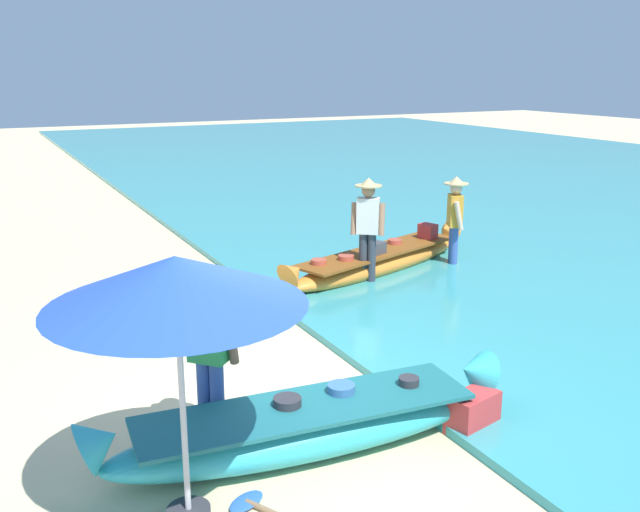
{
  "coord_description": "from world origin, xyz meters",
  "views": [
    {
      "loc": [
        -2.84,
        -6.16,
        3.54
      ],
      "look_at": [
        1.61,
        2.58,
        0.9
      ],
      "focal_mm": 39.44,
      "sensor_mm": 36.0,
      "label": 1
    }
  ],
  "objects_px": {
    "boat_cyan_foreground": "(307,426)",
    "cooler_box": "(473,413)",
    "boat_orange_midground": "(379,261)",
    "person_tourist_customer": "(209,350)",
    "person_vendor_hatted": "(368,224)",
    "person_vendor_assistant": "(455,216)",
    "patio_umbrella_large": "(176,283)"
  },
  "relations": [
    {
      "from": "cooler_box",
      "to": "boat_orange_midground",
      "type": "bearing_deg",
      "value": 54.54
    },
    {
      "from": "person_tourist_customer",
      "to": "person_vendor_hatted",
      "type": "bearing_deg",
      "value": 42.83
    },
    {
      "from": "boat_orange_midground",
      "to": "cooler_box",
      "type": "xyz_separation_m",
      "value": [
        -2.06,
        -5.12,
        -0.05
      ]
    },
    {
      "from": "boat_orange_midground",
      "to": "person_tourist_customer",
      "type": "xyz_separation_m",
      "value": [
        -4.44,
        -4.1,
        0.69
      ]
    },
    {
      "from": "person_vendor_assistant",
      "to": "patio_umbrella_large",
      "type": "height_order",
      "value": "patio_umbrella_large"
    },
    {
      "from": "person_vendor_assistant",
      "to": "cooler_box",
      "type": "xyz_separation_m",
      "value": [
        -3.48,
        -4.89,
        -0.76
      ]
    },
    {
      "from": "person_vendor_assistant",
      "to": "patio_umbrella_large",
      "type": "relative_size",
      "value": 0.77
    },
    {
      "from": "patio_umbrella_large",
      "to": "cooler_box",
      "type": "xyz_separation_m",
      "value": [
        2.94,
        0.04,
        -1.79
      ]
    },
    {
      "from": "person_vendor_assistant",
      "to": "cooler_box",
      "type": "height_order",
      "value": "person_vendor_assistant"
    },
    {
      "from": "boat_cyan_foreground",
      "to": "person_vendor_assistant",
      "type": "height_order",
      "value": "person_vendor_assistant"
    },
    {
      "from": "boat_cyan_foreground",
      "to": "cooler_box",
      "type": "distance_m",
      "value": 1.7
    },
    {
      "from": "boat_cyan_foreground",
      "to": "boat_orange_midground",
      "type": "height_order",
      "value": "boat_cyan_foreground"
    },
    {
      "from": "person_vendor_hatted",
      "to": "cooler_box",
      "type": "relative_size",
      "value": 3.41
    },
    {
      "from": "person_vendor_hatted",
      "to": "person_vendor_assistant",
      "type": "height_order",
      "value": "person_vendor_hatted"
    },
    {
      "from": "person_vendor_hatted",
      "to": "person_tourist_customer",
      "type": "xyz_separation_m",
      "value": [
        -3.9,
        -3.62,
        -0.11
      ]
    },
    {
      "from": "patio_umbrella_large",
      "to": "person_tourist_customer",
      "type": "bearing_deg",
      "value": 61.98
    },
    {
      "from": "person_vendor_hatted",
      "to": "person_tourist_customer",
      "type": "height_order",
      "value": "person_vendor_hatted"
    },
    {
      "from": "person_vendor_assistant",
      "to": "cooler_box",
      "type": "distance_m",
      "value": 6.05
    },
    {
      "from": "boat_orange_midground",
      "to": "cooler_box",
      "type": "distance_m",
      "value": 5.52
    },
    {
      "from": "boat_orange_midground",
      "to": "person_tourist_customer",
      "type": "height_order",
      "value": "person_tourist_customer"
    },
    {
      "from": "cooler_box",
      "to": "boat_cyan_foreground",
      "type": "bearing_deg",
      "value": 153.48
    },
    {
      "from": "person_vendor_hatted",
      "to": "cooler_box",
      "type": "height_order",
      "value": "person_vendor_hatted"
    },
    {
      "from": "person_vendor_hatted",
      "to": "boat_orange_midground",
      "type": "bearing_deg",
      "value": 41.97
    },
    {
      "from": "boat_orange_midground",
      "to": "person_vendor_hatted",
      "type": "xyz_separation_m",
      "value": [
        -0.54,
        -0.49,
        0.8
      ]
    },
    {
      "from": "boat_cyan_foreground",
      "to": "person_tourist_customer",
      "type": "distance_m",
      "value": 1.17
    },
    {
      "from": "boat_cyan_foreground",
      "to": "boat_orange_midground",
      "type": "relative_size",
      "value": 0.93
    },
    {
      "from": "boat_cyan_foreground",
      "to": "person_vendor_assistant",
      "type": "xyz_separation_m",
      "value": [
        5.14,
        4.51,
        0.69
      ]
    },
    {
      "from": "boat_cyan_foreground",
      "to": "cooler_box",
      "type": "relative_size",
      "value": 7.75
    },
    {
      "from": "patio_umbrella_large",
      "to": "boat_orange_midground",
      "type": "bearing_deg",
      "value": 45.87
    },
    {
      "from": "boat_cyan_foreground",
      "to": "person_vendor_assistant",
      "type": "bearing_deg",
      "value": 41.22
    },
    {
      "from": "person_tourist_customer",
      "to": "patio_umbrella_large",
      "type": "xyz_separation_m",
      "value": [
        -0.56,
        -1.06,
        1.04
      ]
    },
    {
      "from": "boat_orange_midground",
      "to": "cooler_box",
      "type": "height_order",
      "value": "boat_orange_midground"
    }
  ]
}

